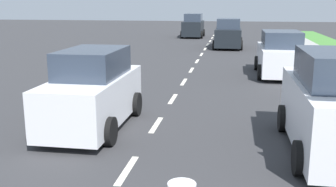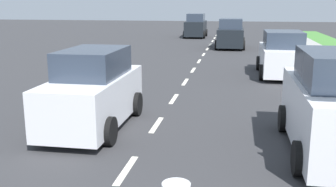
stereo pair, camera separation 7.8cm
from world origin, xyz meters
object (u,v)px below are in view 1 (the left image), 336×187
(car_oncoming_third, at_px, (193,26))
(car_outgoing_far, at_px, (228,34))
(car_oncoming_lead, at_px, (93,92))
(car_parked_far, at_px, (280,55))

(car_oncoming_third, height_order, car_outgoing_far, car_oncoming_third)
(car_oncoming_third, bearing_deg, car_outgoing_far, -68.30)
(car_oncoming_lead, distance_m, car_oncoming_third, 27.96)
(car_oncoming_third, xyz_separation_m, car_outgoing_far, (3.41, -8.56, -0.04))
(car_outgoing_far, bearing_deg, car_oncoming_third, 111.70)
(car_oncoming_lead, relative_size, car_oncoming_third, 1.00)
(car_parked_far, bearing_deg, car_outgoing_far, 103.06)
(car_parked_far, height_order, car_outgoing_far, car_outgoing_far)
(car_oncoming_lead, bearing_deg, car_parked_far, 56.80)
(car_oncoming_lead, xyz_separation_m, car_oncoming_third, (-0.23, 27.96, 0.06))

